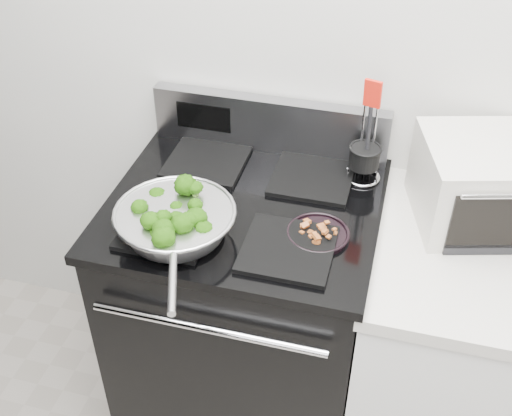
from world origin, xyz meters
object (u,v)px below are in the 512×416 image
(gas_range, at_px, (246,311))
(skillet, at_px, (175,221))
(toaster_oven, at_px, (497,183))
(bacon_plate, at_px, (318,231))
(utensil_holder, at_px, (364,162))

(gas_range, bearing_deg, skillet, -125.92)
(toaster_oven, bearing_deg, bacon_plate, -167.43)
(skillet, xyz_separation_m, utensil_holder, (0.45, 0.40, 0.01))
(bacon_plate, bearing_deg, toaster_oven, 28.08)
(gas_range, relative_size, toaster_oven, 2.29)
(bacon_plate, height_order, toaster_oven, toaster_oven)
(gas_range, relative_size, utensil_holder, 3.34)
(gas_range, bearing_deg, toaster_oven, 12.38)
(bacon_plate, bearing_deg, gas_range, 158.70)
(bacon_plate, bearing_deg, utensil_holder, 74.96)
(skillet, relative_size, utensil_holder, 1.51)
(gas_range, xyz_separation_m, bacon_plate, (0.24, -0.09, 0.48))
(skillet, xyz_separation_m, toaster_oven, (0.83, 0.34, 0.04))
(utensil_holder, relative_size, toaster_oven, 0.69)
(gas_range, height_order, utensil_holder, utensil_holder)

